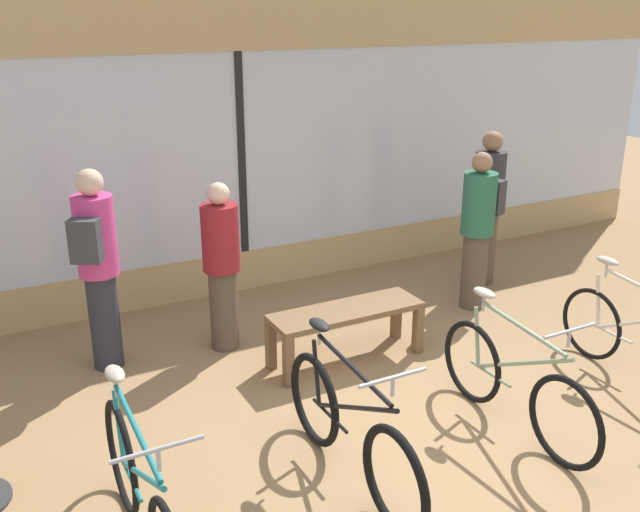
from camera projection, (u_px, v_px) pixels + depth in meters
The scene contains 11 objects.
ground_plane at pixel (421, 440), 5.28m from camera, with size 24.00×24.00×0.00m, color #99754C.
shop_back_wall at pixel (240, 145), 7.56m from camera, with size 12.00×0.08×3.20m.
bicycle_far_left at pixel (142, 499), 4.04m from camera, with size 0.46×1.79×1.05m.
bicycle_left at pixel (350, 431), 4.72m from camera, with size 0.46×1.74×1.03m.
bicycle_right at pixel (514, 384), 5.31m from camera, with size 0.46×1.67×1.02m.
bicycle_far_right at pixel (636, 339), 6.01m from camera, with size 0.46×1.64×1.01m.
display_bench at pixel (346, 318), 6.34m from camera, with size 1.40×0.44×0.50m.
customer_near_rack at pixel (98, 264), 6.03m from camera, with size 0.49×0.56×1.79m.
customer_by_window at pixel (488, 205), 7.97m from camera, with size 0.42×0.42×1.75m.
customer_mid_floor at pixel (222, 264), 6.45m from camera, with size 0.37×0.37×1.59m.
customer_near_bench at pixel (478, 226), 7.33m from camera, with size 0.54×0.42×1.66m.
Camera 1 is at (-2.78, -3.63, 3.06)m, focal length 40.00 mm.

